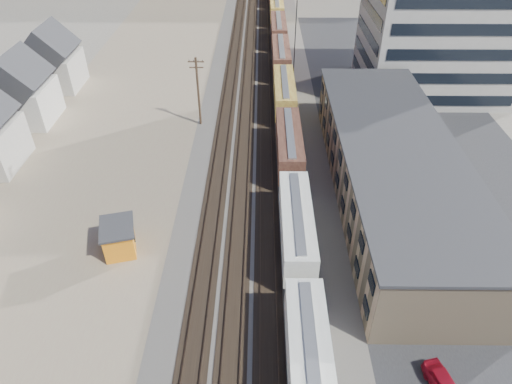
{
  "coord_description": "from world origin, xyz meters",
  "views": [
    {
      "loc": [
        0.2,
        -17.19,
        32.13
      ],
      "look_at": [
        -0.21,
        21.53,
        3.0
      ],
      "focal_mm": 32.0,
      "sensor_mm": 36.0,
      "label": 1
    }
  ],
  "objects_px": {
    "maintenance_shed": "(119,238)",
    "parked_car_blue": "(394,120)",
    "utility_pole_north": "(198,90)",
    "freight_train": "(283,73)"
  },
  "relations": [
    {
      "from": "freight_train",
      "to": "maintenance_shed",
      "type": "relative_size",
      "value": 24.53
    },
    {
      "from": "utility_pole_north",
      "to": "maintenance_shed",
      "type": "distance_m",
      "value": 26.96
    },
    {
      "from": "freight_train",
      "to": "parked_car_blue",
      "type": "distance_m",
      "value": 20.22
    },
    {
      "from": "freight_train",
      "to": "parked_car_blue",
      "type": "height_order",
      "value": "freight_train"
    },
    {
      "from": "freight_train",
      "to": "maintenance_shed",
      "type": "xyz_separation_m",
      "value": [
        -17.47,
        -38.63,
        -1.22
      ]
    },
    {
      "from": "parked_car_blue",
      "to": "freight_train",
      "type": "bearing_deg",
      "value": 117.4
    },
    {
      "from": "maintenance_shed",
      "to": "parked_car_blue",
      "type": "height_order",
      "value": "maintenance_shed"
    },
    {
      "from": "maintenance_shed",
      "to": "utility_pole_north",
      "type": "bearing_deg",
      "value": 78.84
    },
    {
      "from": "freight_train",
      "to": "utility_pole_north",
      "type": "xyz_separation_m",
      "value": [
        -12.3,
        -12.44,
        2.5
      ]
    },
    {
      "from": "utility_pole_north",
      "to": "parked_car_blue",
      "type": "height_order",
      "value": "utility_pole_north"
    }
  ]
}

